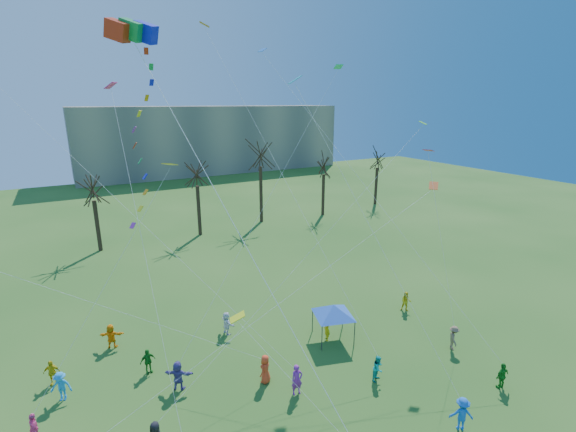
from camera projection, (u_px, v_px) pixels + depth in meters
distant_building at (212, 139)px, 94.42m from camera, size 60.00×14.00×15.00m
bare_tree_row at (195, 177)px, 48.44m from camera, size 68.49×8.20×11.97m
big_box_kite at (149, 142)px, 15.27m from camera, size 3.76×5.99×19.92m
canopy_tent_blue at (333, 310)px, 27.50m from camera, size 3.38×3.38×2.64m
festival_crowd at (240, 385)px, 22.23m from camera, size 26.95×17.35×1.84m
small_kites_aloft at (236, 146)px, 23.15m from camera, size 31.09×18.35×32.72m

